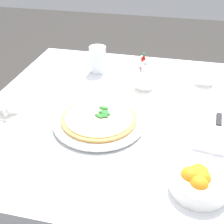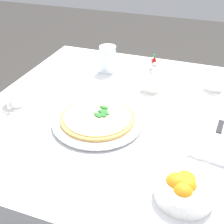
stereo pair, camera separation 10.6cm
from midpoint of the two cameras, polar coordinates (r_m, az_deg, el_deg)
dining_table at (r=1.19m, az=4.97°, el=-5.46°), size 1.04×1.04×0.74m
pizza_plate at (r=1.03m, az=0.18°, el=-1.75°), size 0.31×0.31×0.02m
pizza at (r=1.02m, az=0.20°, el=-1.09°), size 0.26×0.26×0.02m
coffee_cup_far_right at (r=1.16m, az=-15.40°, el=2.22°), size 0.13×0.13×0.06m
coffee_cup_left_edge at (r=1.31m, az=21.05°, el=4.96°), size 0.13×0.13×0.06m
coffee_cup_right_edge at (r=1.24m, az=9.79°, el=4.95°), size 0.13×0.13×0.06m
water_glass_near_right at (r=1.38m, az=1.41°, el=9.66°), size 0.08×0.08×0.12m
napkin_folded at (r=1.02m, az=22.18°, el=-4.89°), size 0.24×0.16×0.02m
dinner_knife at (r=1.01m, az=22.32°, el=-4.36°), size 0.20×0.04×0.01m
citrus_bowl at (r=0.81m, az=17.22°, el=-13.88°), size 0.15×0.15×0.07m
hot_sauce_bottle at (r=1.41m, az=10.13°, el=8.87°), size 0.02×0.02×0.08m
salt_shaker at (r=1.38m, az=10.27°, el=8.02°), size 0.03×0.03×0.06m
pepper_shaker at (r=1.44m, az=9.92°, el=9.03°), size 0.03×0.03×0.06m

